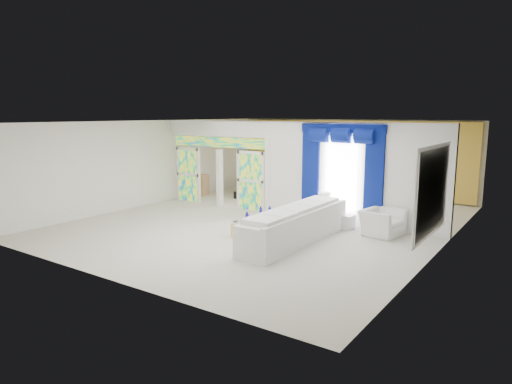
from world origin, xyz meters
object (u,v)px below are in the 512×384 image
Objects in this scene: white_sofa at (296,227)px; grand_piano at (268,180)px; console_table at (333,220)px; armchair at (382,222)px; coffee_table at (259,225)px.

grand_piano is (-4.55, 5.69, 0.13)m from white_sofa.
console_table is 1.13× the size of armchair.
console_table is (1.47, 1.69, 0.01)m from coffee_table.
coffee_table is 1.65× the size of armchair.
console_table reaches higher than coffee_table.
white_sofa is at bearing -12.53° from coffee_table.
grand_piano is at bearing 141.65° from console_table.
grand_piano is at bearing 129.46° from white_sofa.
console_table is at bearing 87.34° from white_sofa.
armchair is at bearing 51.13° from white_sofa.
armchair is (2.94, 1.61, 0.15)m from coffee_table.
grand_piano reaches higher than armchair.
grand_piano is at bearing 120.73° from coffee_table.
white_sofa is 2.48m from armchair.
white_sofa is 2.00m from console_table.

